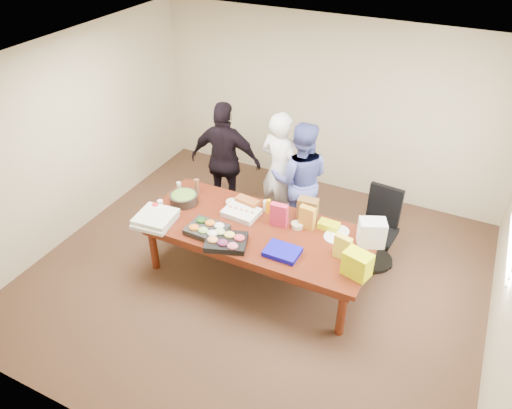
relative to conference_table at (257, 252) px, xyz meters
The scene contains 36 objects.
floor 0.39m from the conference_table, ahead, with size 5.50×5.00×0.02m, color #47301E.
ceiling 2.33m from the conference_table, ahead, with size 5.50×5.00×0.02m, color white.
wall_back 2.68m from the conference_table, 90.00° to the left, with size 5.50×0.04×2.70m, color beige.
wall_front 2.68m from the conference_table, 90.00° to the right, with size 5.50×0.04×2.70m, color beige.
wall_left 2.92m from the conference_table, behind, with size 0.04×5.00×2.70m, color beige.
conference_table is the anchor object (origin of this frame).
office_chair 1.56m from the conference_table, 35.28° to the left, with size 0.52×0.52×1.02m, color black.
person_center 1.29m from the conference_table, 100.19° to the left, with size 0.64×0.42×1.75m, color white.
person_right 1.22m from the conference_table, 84.69° to the left, with size 0.82×0.64×1.68m, color #4C56A4.
person_left 1.56m from the conference_table, 133.62° to the left, with size 1.04×0.43×1.77m, color black.
veggie_tray 0.73m from the conference_table, 146.83° to the right, with size 0.46×0.36×0.07m, color black.
fruit_tray 0.62m from the conference_table, 113.08° to the right, with size 0.47×0.37×0.07m, color black.
sheet_cake 0.53m from the conference_table, 151.24° to the left, with size 0.43×0.32×0.07m, color white.
salad_bowl 1.18m from the conference_table, behind, with size 0.37×0.37×0.12m, color #2A241E.
chip_bag_blue 0.68m from the conference_table, 32.81° to the right, with size 0.39×0.29×0.06m, color #0E0CB0.
chip_bag_red 0.59m from the conference_table, 38.82° to the left, with size 0.21×0.09×0.30m, color #C22441.
chip_bag_yellow 1.20m from the conference_table, ahead, with size 0.19×0.08×0.29m, color yellow.
chip_bag_orange 0.79m from the conference_table, 27.14° to the left, with size 0.19×0.08×0.30m, color #C48424.
mayo_jar 0.60m from the conference_table, 97.88° to the left, with size 0.09×0.09×0.14m, color white.
mustard_bottle 0.59m from the conference_table, 92.62° to the left, with size 0.07×0.07×0.18m, color #F19801.
dressing_bottle 1.22m from the conference_table, 161.12° to the left, with size 0.06×0.06×0.20m, color brown.
ranch_bottle 1.37m from the conference_table, 169.12° to the left, with size 0.06×0.06×0.17m, color beige.
banana_bunch 0.96m from the conference_table, 26.12° to the left, with size 0.25×0.14×0.08m, color #D8E80B.
bread_loaf 0.64m from the conference_table, 131.32° to the left, with size 0.31×0.13×0.12m, color #974D21.
kraft_bag 0.83m from the conference_table, 40.38° to the left, with size 0.24×0.14×0.31m, color brown.
red_cup 1.39m from the conference_table, 169.36° to the right, with size 0.08×0.08×0.11m, color red.
clear_cup_a 1.38m from the conference_table, behind, with size 0.07×0.07×0.10m, color white.
clear_cup_b 1.11m from the conference_table, behind, with size 0.07×0.07×0.10m, color white.
pizza_box_lower 1.31m from the conference_table, 159.09° to the right, with size 0.44×0.44×0.05m, color white.
pizza_box_upper 1.32m from the conference_table, 160.30° to the right, with size 0.44×0.44×0.05m, color silver.
plate_a 1.01m from the conference_table, 15.03° to the left, with size 0.27×0.27×0.02m, color white.
plate_b 1.06m from the conference_table, 22.26° to the left, with size 0.24×0.24×0.01m, color white.
dip_bowl_a 0.63m from the conference_table, 28.69° to the left, with size 0.15×0.15×0.06m, color beige.
dip_bowl_b 0.71m from the conference_table, 149.19° to the left, with size 0.16×0.16×0.06m, color beige.
grocery_bag_white 1.44m from the conference_table, 13.52° to the left, with size 0.30×0.21×0.32m, color silver.
grocery_bag_yellow 1.42m from the conference_table, 11.43° to the right, with size 0.29×0.20×0.29m, color #D9E705.
Camera 1 is at (2.02, -4.16, 4.28)m, focal length 33.94 mm.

